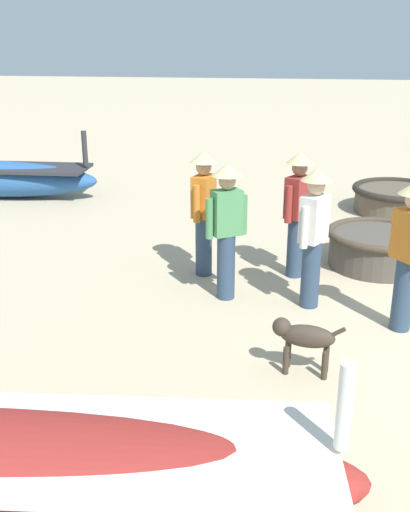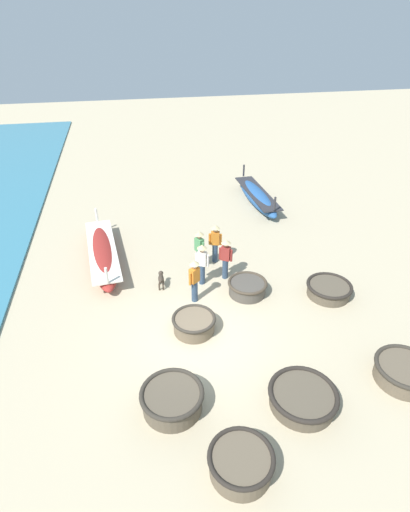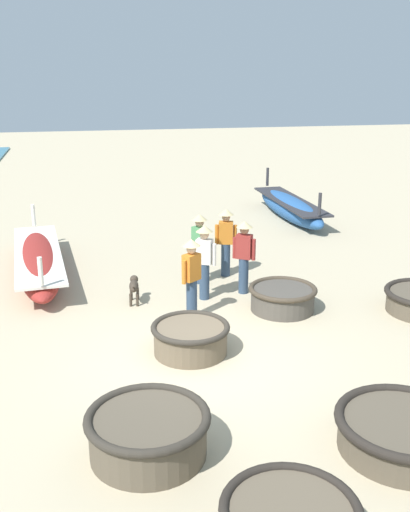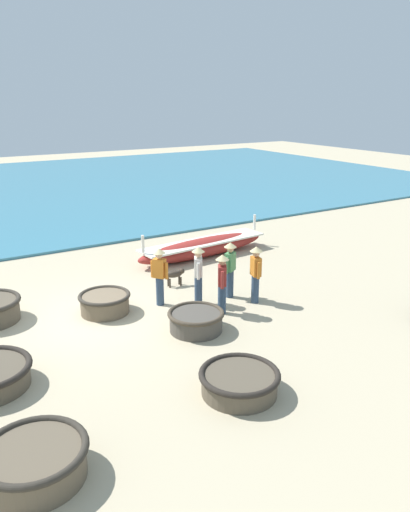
{
  "view_description": "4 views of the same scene",
  "coord_description": "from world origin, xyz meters",
  "px_view_note": "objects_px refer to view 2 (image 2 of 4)",
  "views": [
    {
      "loc": [
        -5.97,
        3.18,
        3.06
      ],
      "look_at": [
        -0.6,
        3.99,
        1.04
      ],
      "focal_mm": 42.0,
      "sensor_mm": 36.0,
      "label": 1
    },
    {
      "loc": [
        -1.67,
        -9.14,
        8.82
      ],
      "look_at": [
        0.8,
        3.03,
        1.12
      ],
      "focal_mm": 28.0,
      "sensor_mm": 36.0,
      "label": 2
    },
    {
      "loc": [
        -1.77,
        -9.14,
        4.9
      ],
      "look_at": [
        0.77,
        3.4,
        0.83
      ],
      "focal_mm": 42.0,
      "sensor_mm": 36.0,
      "label": 3
    },
    {
      "loc": [
        11.99,
        -3.79,
        5.63
      ],
      "look_at": [
        -0.14,
        3.63,
        1.07
      ],
      "focal_mm": 35.0,
      "sensor_mm": 36.0,
      "label": 4
    }
  ],
  "objects_px": {
    "coracle_beside_post": "(404,372)",
    "long_boat_green_hull": "(103,253)",
    "fisherman_hauling": "(199,248)",
    "coracle_upturned": "(172,399)",
    "dog": "(161,278)",
    "coracle_weathered": "(241,463)",
    "long_boat_blue_hull": "(257,197)",
    "fisherman_standing_right": "(226,256)",
    "coracle_center": "(247,287)",
    "coracle_tilted": "(329,289)",
    "coracle_far_right": "(303,397)",
    "fisherman_crouching": "(202,262)",
    "fisherman_with_hat": "(215,241)",
    "coracle_far_left": "(194,323)",
    "fisherman_standing_left": "(194,278)"
  },
  "relations": [
    {
      "from": "long_boat_green_hull",
      "to": "fisherman_standing_right",
      "type": "bearing_deg",
      "value": -25.55
    },
    {
      "from": "fisherman_standing_left",
      "to": "dog",
      "type": "distance_m",
      "value": 1.63
    },
    {
      "from": "coracle_tilted",
      "to": "long_boat_green_hull",
      "type": "bearing_deg",
      "value": 153.33
    },
    {
      "from": "dog",
      "to": "long_boat_green_hull",
      "type": "bearing_deg",
      "value": 132.96
    },
    {
      "from": "long_boat_green_hull",
      "to": "long_boat_blue_hull",
      "type": "bearing_deg",
      "value": 27.88
    },
    {
      "from": "long_boat_green_hull",
      "to": "fisherman_hauling",
      "type": "bearing_deg",
      "value": -20.04
    },
    {
      "from": "coracle_far_right",
      "to": "fisherman_standing_left",
      "type": "bearing_deg",
      "value": 111.87
    },
    {
      "from": "fisherman_crouching",
      "to": "fisherman_hauling",
      "type": "bearing_deg",
      "value": 84.83
    },
    {
      "from": "fisherman_hauling",
      "to": "long_boat_green_hull",
      "type": "bearing_deg",
      "value": 159.96
    },
    {
      "from": "long_boat_blue_hull",
      "to": "fisherman_with_hat",
      "type": "relative_size",
      "value": 3.06
    },
    {
      "from": "fisherman_standing_left",
      "to": "coracle_far_right",
      "type": "bearing_deg",
      "value": -68.13
    },
    {
      "from": "coracle_center",
      "to": "coracle_upturned",
      "type": "relative_size",
      "value": 0.86
    },
    {
      "from": "fisherman_with_hat",
      "to": "dog",
      "type": "distance_m",
      "value": 2.74
    },
    {
      "from": "long_boat_green_hull",
      "to": "fisherman_standing_left",
      "type": "relative_size",
      "value": 3.33
    },
    {
      "from": "coracle_beside_post",
      "to": "coracle_weathered",
      "type": "bearing_deg",
      "value": -162.54
    },
    {
      "from": "fisherman_hauling",
      "to": "dog",
      "type": "distance_m",
      "value": 1.96
    },
    {
      "from": "coracle_far_left",
      "to": "coracle_center",
      "type": "bearing_deg",
      "value": 34.87
    },
    {
      "from": "long_boat_blue_hull",
      "to": "coracle_center",
      "type": "bearing_deg",
      "value": -110.24
    },
    {
      "from": "coracle_tilted",
      "to": "fisherman_hauling",
      "type": "distance_m",
      "value": 5.04
    },
    {
      "from": "coracle_weathered",
      "to": "long_boat_blue_hull",
      "type": "xyz_separation_m",
      "value": [
        4.81,
        13.84,
        0.06
      ]
    },
    {
      "from": "dog",
      "to": "coracle_weathered",
      "type": "bearing_deg",
      "value": -82.45
    },
    {
      "from": "fisherman_crouching",
      "to": "coracle_far_left",
      "type": "bearing_deg",
      "value": -106.82
    },
    {
      "from": "coracle_weathered",
      "to": "dog",
      "type": "xyz_separation_m",
      "value": [
        -0.97,
        7.36,
        0.05
      ]
    },
    {
      "from": "fisherman_with_hat",
      "to": "fisherman_hauling",
      "type": "bearing_deg",
      "value": -151.95
    },
    {
      "from": "coracle_beside_post",
      "to": "fisherman_standing_left",
      "type": "distance_m",
      "value": 6.9
    },
    {
      "from": "coracle_far_left",
      "to": "fisherman_standing_right",
      "type": "bearing_deg",
      "value": 57.86
    },
    {
      "from": "long_boat_blue_hull",
      "to": "fisherman_hauling",
      "type": "height_order",
      "value": "fisherman_hauling"
    },
    {
      "from": "coracle_weathered",
      "to": "long_boat_green_hull",
      "type": "bearing_deg",
      "value": 107.86
    },
    {
      "from": "coracle_upturned",
      "to": "fisherman_with_hat",
      "type": "distance_m",
      "value": 7.22
    },
    {
      "from": "fisherman_hauling",
      "to": "coracle_upturned",
      "type": "bearing_deg",
      "value": -106.86
    },
    {
      "from": "coracle_tilted",
      "to": "fisherman_standing_right",
      "type": "distance_m",
      "value": 3.91
    },
    {
      "from": "coracle_upturned",
      "to": "fisherman_with_hat",
      "type": "bearing_deg",
      "value": 68.54
    },
    {
      "from": "coracle_center",
      "to": "fisherman_standing_right",
      "type": "relative_size",
      "value": 0.86
    },
    {
      "from": "coracle_center",
      "to": "coracle_beside_post",
      "type": "distance_m",
      "value": 5.63
    },
    {
      "from": "coracle_far_left",
      "to": "fisherman_standing_left",
      "type": "distance_m",
      "value": 1.69
    },
    {
      "from": "fisherman_with_hat",
      "to": "coracle_far_left",
      "type": "bearing_deg",
      "value": -111.87
    },
    {
      "from": "coracle_weathered",
      "to": "coracle_beside_post",
      "type": "bearing_deg",
      "value": 17.46
    },
    {
      "from": "long_boat_green_hull",
      "to": "dog",
      "type": "relative_size",
      "value": 8.12
    },
    {
      "from": "fisherman_with_hat",
      "to": "long_boat_blue_hull",
      "type": "bearing_deg",
      "value": 56.36
    },
    {
      "from": "coracle_far_right",
      "to": "fisherman_crouching",
      "type": "bearing_deg",
      "value": 104.35
    },
    {
      "from": "coracle_weathered",
      "to": "coracle_far_right",
      "type": "relative_size",
      "value": 0.83
    },
    {
      "from": "coracle_upturned",
      "to": "coracle_weathered",
      "type": "bearing_deg",
      "value": -57.33
    },
    {
      "from": "coracle_far_right",
      "to": "coracle_center",
      "type": "bearing_deg",
      "value": 90.25
    },
    {
      "from": "fisherman_crouching",
      "to": "coracle_beside_post",
      "type": "bearing_deg",
      "value": -50.9
    },
    {
      "from": "coracle_upturned",
      "to": "dog",
      "type": "height_order",
      "value": "coracle_upturned"
    },
    {
      "from": "coracle_far_right",
      "to": "long_boat_blue_hull",
      "type": "distance_m",
      "value": 12.74
    },
    {
      "from": "coracle_upturned",
      "to": "fisherman_crouching",
      "type": "xyz_separation_m",
      "value": [
        1.82,
        5.29,
        0.62
      ]
    },
    {
      "from": "long_boat_blue_hull",
      "to": "fisherman_standing_right",
      "type": "distance_m",
      "value": 7.22
    },
    {
      "from": "fisherman_standing_right",
      "to": "dog",
      "type": "distance_m",
      "value": 2.54
    },
    {
      "from": "coracle_beside_post",
      "to": "long_boat_green_hull",
      "type": "xyz_separation_m",
      "value": [
        -8.25,
        8.03,
        0.04
      ]
    }
  ]
}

